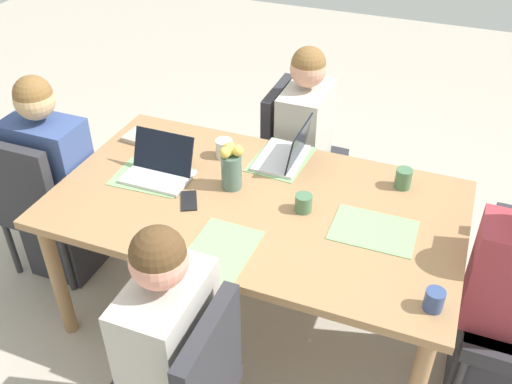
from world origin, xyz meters
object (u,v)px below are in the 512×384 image
Objects in this scene: laptop_head_left_left_far at (159,169)px; phone_black at (189,201)px; person_head_left_left_far at (57,190)px; book_red_cover at (143,138)px; person_head_right_left_mid at (510,309)px; person_far_right_near at (303,154)px; person_near_left_near at (173,365)px; chair_far_right_near at (294,151)px; coffee_mug_near_left at (403,179)px; dining_table at (256,214)px; coffee_mug_centre_left at (434,300)px; laptop_far_right_near at (286,154)px; chair_head_left_left_far at (40,199)px; flower_vase at (231,166)px; coffee_mug_near_right at (224,149)px; coffee_mug_centre_right at (303,203)px.

phone_black is at bearing -30.51° from laptop_head_left_left_far.
book_red_cover is (0.39, 0.31, 0.25)m from person_head_left_left_far.
person_head_left_left_far is 0.91m from phone_black.
person_head_right_left_mid and person_far_right_near have the same top height.
phone_black is at bearing 110.89° from person_near_left_near.
person_head_right_left_mid is 1.33× the size of chair_far_right_near.
book_red_cover is at bearing 38.25° from person_head_left_left_far.
person_near_left_near is 1.33× the size of chair_far_right_near.
coffee_mug_near_left is (0.70, -0.53, 0.31)m from chair_far_right_near.
person_head_left_left_far is (-1.16, -0.02, -0.16)m from dining_table.
person_head_left_left_far is at bearing 169.87° from coffee_mug_centre_left.
person_near_left_near is 12.15× the size of coffee_mug_near_left.
phone_black is (-0.29, -0.12, 0.08)m from dining_table.
book_red_cover is (-1.38, -0.07, -0.04)m from coffee_mug_near_left.
laptop_head_left_left_far is (-0.51, 0.01, 0.12)m from dining_table.
laptop_far_right_near is at bearing 160.64° from person_head_right_left_mid.
chair_head_left_left_far is 9.15× the size of coffee_mug_near_left.
person_near_left_near is at bearing -92.21° from laptop_far_right_near.
person_near_left_near and person_far_right_near have the same top height.
person_near_left_near is 0.94m from flower_vase.
person_near_left_near reaches higher than coffee_mug_near_right.
phone_black is at bearing -122.08° from laptop_far_right_near.
coffee_mug_near_right is (-0.29, 0.30, 0.12)m from dining_table.
coffee_mug_near_right is (-0.90, -0.06, -0.00)m from coffee_mug_near_left.
person_head_left_left_far reaches higher than laptop_far_right_near.
chair_far_right_near is at bearing 64.36° from laptop_head_left_left_far.
chair_far_right_near reaches higher than coffee_mug_centre_left.
laptop_far_right_near is 0.32m from coffee_mug_near_right.
flower_vase is (-1.32, 0.09, 0.35)m from person_head_right_left_mid.
person_near_left_near is (-0.03, -0.80, -0.16)m from dining_table.
book_red_cover is (-1.61, 0.67, -0.03)m from coffee_mug_centre_left.
person_far_right_near is at bearing 125.77° from coffee_mug_centre_left.
chair_head_left_left_far reaches higher than coffee_mug_near_left.
dining_table is 0.25m from coffee_mug_centre_right.
flower_vase is (-0.15, 0.06, 0.19)m from dining_table.
person_head_right_left_mid reaches higher than book_red_cover.
phone_black is at bearing -100.87° from chair_far_right_near.
person_head_left_left_far is at bearing -143.46° from person_far_right_near.
person_near_left_near is at bearing -34.68° from person_head_left_left_far.
coffee_mug_centre_left is at bearing -131.03° from phone_black.
chair_head_left_left_far is at bearing -157.14° from coffee_mug_near_right.
person_head_left_left_far is at bearing -175.33° from flower_vase.
laptop_far_right_near is (0.05, 1.18, 0.28)m from person_near_left_near.
book_red_cover is at bearing -138.49° from chair_far_right_near.
dining_table is 0.72m from coffee_mug_near_left.
flower_vase is at bearing -65.40° from phone_black.
person_head_left_left_far is at bearing -167.95° from coffee_mug_near_left.
flower_vase is at bearing -15.34° from book_red_cover.
person_head_right_left_mid is 14.49× the size of coffee_mug_centre_right.
book_red_cover is (-0.67, -0.60, 0.27)m from chair_far_right_near.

